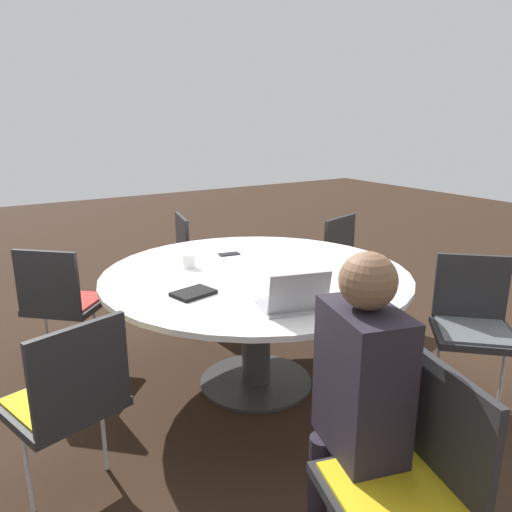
{
  "coord_description": "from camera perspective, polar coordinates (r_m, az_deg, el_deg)",
  "views": [
    {
      "loc": [
        -2.42,
        1.53,
        1.64
      ],
      "look_at": [
        0.0,
        0.0,
        0.84
      ],
      "focal_mm": 35.0,
      "sensor_mm": 36.0,
      "label": 1
    }
  ],
  "objects": [
    {
      "name": "chair_0",
      "position": [
        1.85,
        17.36,
        -22.75
      ],
      "size": [
        0.54,
        0.52,
        0.86
      ],
      "rotation": [
        0.0,
        0.0,
        6.01
      ],
      "color": "#262628",
      "rests_on": "ground_plane"
    },
    {
      "name": "chair_1",
      "position": [
        3.17,
        23.54,
        -6.52
      ],
      "size": [
        0.61,
        0.61,
        0.86
      ],
      "rotation": [
        0.0,
        0.0,
        7.1
      ],
      "color": "#262628",
      "rests_on": "ground_plane"
    },
    {
      "name": "coffee_cup",
      "position": [
        3.11,
        -7.67,
        -0.55
      ],
      "size": [
        0.08,
        0.08,
        0.08
      ],
      "color": "white",
      "rests_on": "conference_table"
    },
    {
      "name": "person_0",
      "position": [
        1.87,
        11.51,
        -14.63
      ],
      "size": [
        0.41,
        0.33,
        1.21
      ],
      "rotation": [
        0.0,
        0.0,
        6.01
      ],
      "color": "#231E28",
      "rests_on": "ground_plane"
    },
    {
      "name": "chair_5",
      "position": [
        2.32,
        -20.66,
        -14.54
      ],
      "size": [
        0.53,
        0.54,
        0.86
      ],
      "rotation": [
        0.0,
        0.0,
        11.28
      ],
      "color": "#262628",
      "rests_on": "ground_plane"
    },
    {
      "name": "handbag",
      "position": [
        4.47,
        7.15,
        -4.14
      ],
      "size": [
        0.36,
        0.16,
        0.28
      ],
      "color": "#513319",
      "rests_on": "ground_plane"
    },
    {
      "name": "chair_3",
      "position": [
        4.22,
        -6.64,
        0.04
      ],
      "size": [
        0.52,
        0.51,
        0.86
      ],
      "rotation": [
        0.0,
        0.0,
        9.2
      ],
      "color": "#262628",
      "rests_on": "ground_plane"
    },
    {
      "name": "chair_2",
      "position": [
        4.1,
        10.96,
        -0.6
      ],
      "size": [
        0.53,
        0.54,
        0.86
      ],
      "rotation": [
        0.0,
        0.0,
        8.15
      ],
      "color": "#262628",
      "rests_on": "ground_plane"
    },
    {
      "name": "ground_plane",
      "position": [
        3.3,
        -0.0,
        -14.24
      ],
      "size": [
        16.0,
        16.0,
        0.0
      ],
      "primitive_type": "plane",
      "color": "black"
    },
    {
      "name": "chair_4",
      "position": [
        3.47,
        -21.38,
        -4.44
      ],
      "size": [
        0.61,
        0.61,
        0.86
      ],
      "rotation": [
        0.0,
        0.0,
        10.25
      ],
      "color": "#262628",
      "rests_on": "ground_plane"
    },
    {
      "name": "laptop",
      "position": [
        2.4,
        4.38,
        -5.1
      ],
      "size": [
        0.33,
        0.36,
        0.21
      ],
      "rotation": [
        0.0,
        0.0,
        1.29
      ],
      "color": "#99999E",
      "rests_on": "conference_table"
    },
    {
      "name": "cell_phone",
      "position": [
        3.38,
        -3.1,
        0.22
      ],
      "size": [
        0.09,
        0.15,
        0.01
      ],
      "color": "black",
      "rests_on": "conference_table"
    },
    {
      "name": "spiral_notebook",
      "position": [
        2.64,
        -7.17,
        -4.22
      ],
      "size": [
        0.19,
        0.24,
        0.02
      ],
      "color": "black",
      "rests_on": "conference_table"
    },
    {
      "name": "conference_table",
      "position": [
        3.04,
        -0.0,
        -4.16
      ],
      "size": [
        1.84,
        1.84,
        0.74
      ],
      "color": "#333333",
      "rests_on": "ground_plane"
    }
  ]
}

